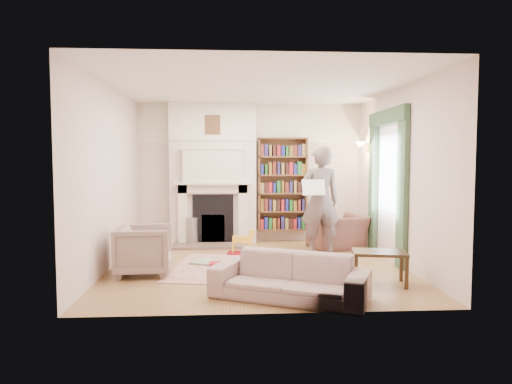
{
  "coord_description": "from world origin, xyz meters",
  "views": [
    {
      "loc": [
        -0.44,
        -7.07,
        1.66
      ],
      "look_at": [
        0.0,
        0.25,
        1.15
      ],
      "focal_mm": 32.0,
      "sensor_mm": 36.0,
      "label": 1
    }
  ],
  "objects": [
    {
      "name": "wall_left",
      "position": [
        -2.25,
        0.0,
        1.4
      ],
      "size": [
        0.0,
        4.5,
        4.5
      ],
      "primitive_type": "plane",
      "rotation": [
        1.57,
        0.0,
        1.57
      ],
      "color": "white",
      "rests_on": "floor"
    },
    {
      "name": "armchair_reading",
      "position": [
        1.59,
        1.33,
        0.32
      ],
      "size": [
        1.14,
        1.05,
        0.63
      ],
      "primitive_type": "imported",
      "rotation": [
        0.0,
        0.0,
        3.38
      ],
      "color": "#50342B",
      "rests_on": "floor"
    },
    {
      "name": "rug",
      "position": [
        0.0,
        -0.18,
        0.01
      ],
      "size": [
        2.83,
        2.33,
        0.01
      ],
      "primitive_type": "cube",
      "rotation": [
        0.0,
        0.0,
        -0.15
      ],
      "color": "beige",
      "rests_on": "floor"
    },
    {
      "name": "rocking_horse",
      "position": [
        -0.21,
        0.85,
        0.22
      ],
      "size": [
        0.53,
        0.29,
        0.44
      ],
      "primitive_type": null,
      "rotation": [
        0.0,
        0.0,
        -0.17
      ],
      "color": "yellow",
      "rests_on": "rug"
    },
    {
      "name": "fireplace",
      "position": [
        -0.75,
        2.05,
        1.39
      ],
      "size": [
        1.7,
        0.58,
        2.8
      ],
      "color": "white",
      "rests_on": "floor"
    },
    {
      "name": "pelmet",
      "position": [
        2.19,
        0.4,
        2.38
      ],
      "size": [
        0.09,
        1.7,
        0.24
      ],
      "primitive_type": "cube",
      "color": "#2F482E",
      "rests_on": "wall_right"
    },
    {
      "name": "board_game",
      "position": [
        -0.83,
        0.2,
        0.03
      ],
      "size": [
        0.49,
        0.49,
        0.03
      ],
      "primitive_type": "cube",
      "rotation": [
        0.0,
        0.0,
        -0.34
      ],
      "color": "#E6CA51",
      "rests_on": "rug"
    },
    {
      "name": "floor",
      "position": [
        0.0,
        0.0,
        0.0
      ],
      "size": [
        4.5,
        4.5,
        0.0
      ],
      "primitive_type": "plane",
      "color": "olive",
      "rests_on": "ground"
    },
    {
      "name": "curtain_right",
      "position": [
        2.2,
        1.1,
        1.2
      ],
      "size": [
        0.07,
        0.32,
        2.4
      ],
      "primitive_type": "cube",
      "color": "#2F482E",
      "rests_on": "floor"
    },
    {
      "name": "wall_sconce",
      "position": [
        2.03,
        1.5,
        1.9
      ],
      "size": [
        0.2,
        0.24,
        0.24
      ],
      "primitive_type": null,
      "color": "gold",
      "rests_on": "wall_right"
    },
    {
      "name": "man_reading",
      "position": [
        1.14,
        0.73,
        0.95
      ],
      "size": [
        0.73,
        0.51,
        1.9
      ],
      "primitive_type": "imported",
      "rotation": [
        0.0,
        0.0,
        3.22
      ],
      "color": "#5A4B48",
      "rests_on": "floor"
    },
    {
      "name": "paraffin_heater",
      "position": [
        -1.16,
        1.8,
        0.28
      ],
      "size": [
        0.3,
        0.3,
        0.55
      ],
      "primitive_type": "cylinder",
      "rotation": [
        0.0,
        0.0,
        0.31
      ],
      "color": "#929498",
      "rests_on": "floor"
    },
    {
      "name": "ceiling",
      "position": [
        0.0,
        0.0,
        2.8
      ],
      "size": [
        4.5,
        4.5,
        0.0
      ],
      "primitive_type": "plane",
      "rotation": [
        3.14,
        0.0,
        0.0
      ],
      "color": "white",
      "rests_on": "wall_back"
    },
    {
      "name": "wall_front",
      "position": [
        0.0,
        -2.25,
        1.4
      ],
      "size": [
        4.5,
        0.0,
        4.5
      ],
      "primitive_type": "plane",
      "rotation": [
        -1.57,
        0.0,
        0.0
      ],
      "color": "white",
      "rests_on": "floor"
    },
    {
      "name": "armchair_left",
      "position": [
        -1.68,
        -0.43,
        0.36
      ],
      "size": [
        0.84,
        0.82,
        0.72
      ],
      "primitive_type": "imported",
      "rotation": [
        0.0,
        0.0,
        1.64
      ],
      "color": "#B6AC96",
      "rests_on": "floor"
    },
    {
      "name": "wall_right",
      "position": [
        2.25,
        0.0,
        1.4
      ],
      "size": [
        0.0,
        4.5,
        4.5
      ],
      "primitive_type": "plane",
      "rotation": [
        1.57,
        0.0,
        -1.57
      ],
      "color": "white",
      "rests_on": "floor"
    },
    {
      "name": "curtain_left",
      "position": [
        2.2,
        -0.3,
        1.2
      ],
      "size": [
        0.07,
        0.32,
        2.4
      ],
      "primitive_type": "cube",
      "color": "#2F482E",
      "rests_on": "floor"
    },
    {
      "name": "window",
      "position": [
        2.23,
        0.4,
        1.45
      ],
      "size": [
        0.02,
        0.9,
        1.3
      ],
      "primitive_type": "cube",
      "color": "silver",
      "rests_on": "wall_right"
    },
    {
      "name": "coffee_table",
      "position": [
        1.57,
        -1.17,
        0.23
      ],
      "size": [
        0.77,
        0.58,
        0.45
      ],
      "primitive_type": null,
      "rotation": [
        0.0,
        0.0,
        -0.2
      ],
      "color": "#372713",
      "rests_on": "floor"
    },
    {
      "name": "comic_annuals",
      "position": [
        0.06,
        -0.34,
        0.02
      ],
      "size": [
        1.07,
        0.58,
        0.02
      ],
      "color": "red",
      "rests_on": "rug"
    },
    {
      "name": "sofa",
      "position": [
        0.28,
        -1.74,
        0.27
      ],
      "size": [
        1.99,
        1.43,
        0.54
      ],
      "primitive_type": "imported",
      "rotation": [
        0.0,
        0.0,
        -0.43
      ],
      "color": "#B4A795",
      "rests_on": "floor"
    },
    {
      "name": "wall_back",
      "position": [
        0.0,
        2.25,
        1.4
      ],
      "size": [
        4.5,
        0.0,
        4.5
      ],
      "primitive_type": "plane",
      "rotation": [
        1.57,
        0.0,
        0.0
      ],
      "color": "white",
      "rests_on": "floor"
    },
    {
      "name": "game_box_lid",
      "position": [
        -0.6,
        0.0,
        0.04
      ],
      "size": [
        0.31,
        0.22,
        0.05
      ],
      "primitive_type": "cube",
      "rotation": [
        0.0,
        0.0,
        0.09
      ],
      "color": "#A71321",
      "rests_on": "rug"
    },
    {
      "name": "newspaper",
      "position": [
        0.99,
        0.53,
        1.2
      ],
      "size": [
        0.4,
        0.14,
        0.26
      ],
      "primitive_type": "cube",
      "rotation": [
        -0.35,
        0.0,
        0.08
      ],
      "color": "white",
      "rests_on": "man_reading"
    },
    {
      "name": "bookcase",
      "position": [
        0.65,
        2.12,
        1.18
      ],
      "size": [
        1.0,
        0.24,
        1.85
      ],
      "primitive_type": "cube",
      "color": "brown",
      "rests_on": "floor"
    }
  ]
}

